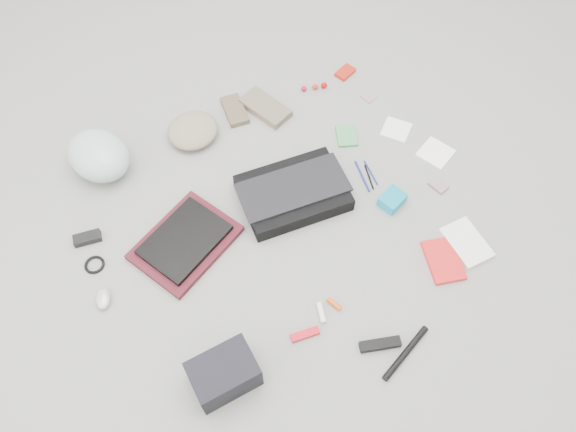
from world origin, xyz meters
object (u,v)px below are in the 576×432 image
camera_bag (224,374)px  laptop (185,240)px  accordion_wallet (392,200)px  bike_helmet (99,155)px  book_red (443,260)px  messenger_bag (293,193)px

camera_bag → laptop: bearing=80.8°
laptop → accordion_wallet: size_ratio=3.17×
laptop → bike_helmet: bearing=83.1°
book_red → accordion_wallet: (-0.02, 0.31, 0.01)m
messenger_bag → accordion_wallet: (0.33, -0.21, -0.01)m
laptop → bike_helmet: size_ratio=1.10×
bike_helmet → book_red: 1.43m
camera_bag → messenger_bag: bearing=43.9°
book_red → accordion_wallet: bearing=111.9°
book_red → accordion_wallet: accordion_wallet is taller
book_red → accordion_wallet: size_ratio=1.86×
laptop → book_red: (0.83, -0.53, -0.03)m
messenger_bag → bike_helmet: bike_helmet is taller
accordion_wallet → book_red: bearing=-103.9°
bike_helmet → camera_bag: bike_helmet is taller
bike_helmet → camera_bag: bearing=-106.2°
bike_helmet → book_red: bike_helmet is taller
laptop → camera_bag: camera_bag is taller
messenger_bag → book_red: messenger_bag is taller
messenger_bag → laptop: (-0.47, 0.01, 0.00)m
messenger_bag → laptop: 0.47m
messenger_bag → accordion_wallet: size_ratio=4.19×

